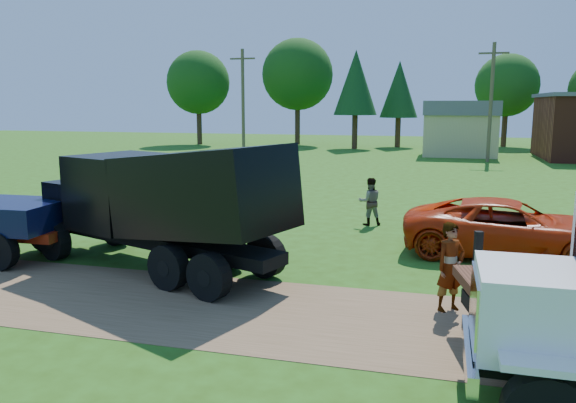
# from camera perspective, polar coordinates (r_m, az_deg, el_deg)

# --- Properties ---
(ground) EXTENTS (140.00, 140.00, 0.00)m
(ground) POSITION_cam_1_polar(r_m,az_deg,el_deg) (11.98, 2.96, -11.74)
(ground) COLOR #2C4F11
(ground) RESTS_ON ground
(dirt_track) EXTENTS (120.00, 4.20, 0.01)m
(dirt_track) POSITION_cam_1_polar(r_m,az_deg,el_deg) (11.98, 2.96, -11.71)
(dirt_track) COLOR brown
(dirt_track) RESTS_ON ground
(black_dump_truck) EXTENTS (8.17, 4.87, 3.50)m
(black_dump_truck) POSITION_cam_1_polar(r_m,az_deg,el_deg) (15.12, -12.57, 0.17)
(black_dump_truck) COLOR black
(black_dump_truck) RESTS_ON ground
(orange_pickup) EXTENTS (6.22, 3.23, 1.67)m
(orange_pickup) POSITION_cam_1_polar(r_m,az_deg,el_deg) (17.57, 21.61, -2.57)
(orange_pickup) COLOR red
(orange_pickup) RESTS_ON ground
(spectator_a) EXTENTS (0.84, 0.81, 1.94)m
(spectator_a) POSITION_cam_1_polar(r_m,az_deg,el_deg) (12.56, 16.17, -6.42)
(spectator_a) COLOR #999999
(spectator_a) RESTS_ON ground
(spectator_b) EXTENTS (1.03, 0.91, 1.76)m
(spectator_b) POSITION_cam_1_polar(r_m,az_deg,el_deg) (20.82, 8.31, -0.00)
(spectator_b) COLOR #999999
(spectator_b) RESTS_ON ground
(tan_shed) EXTENTS (6.20, 5.40, 4.70)m
(tan_shed) POSITION_cam_1_polar(r_m,az_deg,el_deg) (50.97, 17.07, 7.19)
(tan_shed) COLOR tan
(tan_shed) RESTS_ON ground
(utility_poles) EXTENTS (42.20, 0.28, 9.00)m
(utility_poles) POSITION_cam_1_polar(r_m,az_deg,el_deg) (46.05, 19.93, 9.65)
(utility_poles) COLOR brown
(utility_poles) RESTS_ON ground
(tree_row) EXTENTS (59.51, 12.35, 11.48)m
(tree_row) POSITION_cam_1_polar(r_m,az_deg,el_deg) (60.29, 12.86, 11.77)
(tree_row) COLOR #312114
(tree_row) RESTS_ON ground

